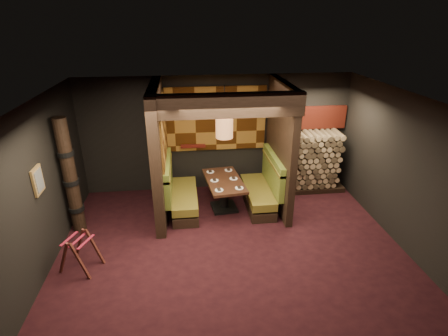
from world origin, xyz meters
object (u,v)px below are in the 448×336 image
Objects in this scene: luggage_rack at (80,251)px; booth_bench_right at (262,190)px; firewood_stack at (310,161)px; dining_table at (224,189)px; pendant_lamp at (224,127)px; booth_bench_left at (180,194)px; totem_column at (70,178)px.

booth_bench_right is at bearing 26.58° from luggage_rack.
booth_bench_right is 1.56m from firewood_stack.
dining_table is 1.32× the size of pendant_lamp.
firewood_stack reaches higher than booth_bench_left.
totem_column is at bearing -171.90° from pendant_lamp.
totem_column is (-3.09, -0.44, -0.78)m from pendant_lamp.
booth_bench_right reaches higher than luggage_rack.
pendant_lamp is 3.21m from totem_column.
booth_bench_right is 4.06m from luggage_rack.
booth_bench_left is 1.89m from booth_bench_right.
pendant_lamp reaches higher than dining_table.
pendant_lamp is at bearing -172.94° from booth_bench_right.
dining_table is (1.00, -0.06, 0.10)m from booth_bench_left.
totem_column is 5.50m from firewood_stack.
firewood_stack is at bearing 18.69° from dining_table.
dining_table is 2.39m from firewood_stack.
dining_table is at bearing 32.70° from luggage_rack.
totem_column reaches higher than booth_bench_left.
pendant_lamp is at bearing -90.00° from dining_table.
dining_table is 3.25m from luggage_rack.
booth_bench_left is 2.04× the size of luggage_rack.
firewood_stack is (5.33, 1.25, -0.44)m from totem_column.
booth_bench_right is at bearing 3.89° from dining_table.
dining_table is 1.87× the size of luggage_rack.
firewood_stack is (3.25, 0.70, 0.35)m from booth_bench_left.
totem_column is (-3.09, -0.49, 0.69)m from dining_table.
pendant_lamp is 0.64× the size of firewood_stack.
luggage_rack is at bearing -153.42° from booth_bench_right.
firewood_stack is at bearing 13.19° from totem_column.
booth_bench_left is 1.00m from dining_table.
firewood_stack is at bearing 12.17° from booth_bench_left.
pendant_lamp is at bearing -6.35° from booth_bench_left.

